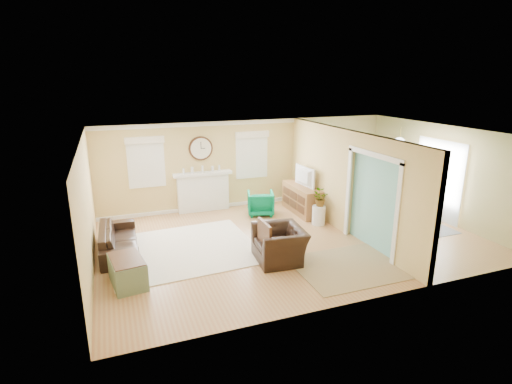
% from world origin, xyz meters
% --- Properties ---
extents(floor, '(9.00, 9.00, 0.00)m').
position_xyz_m(floor, '(0.00, 0.00, 0.00)').
color(floor, '#A86E42').
rests_on(floor, ground).
extents(wall_back, '(9.00, 0.02, 2.60)m').
position_xyz_m(wall_back, '(0.00, 3.00, 1.30)').
color(wall_back, tan).
rests_on(wall_back, ground).
extents(wall_front, '(9.00, 0.02, 2.60)m').
position_xyz_m(wall_front, '(0.00, -3.00, 1.30)').
color(wall_front, tan).
rests_on(wall_front, ground).
extents(wall_left, '(0.02, 6.00, 2.60)m').
position_xyz_m(wall_left, '(-4.50, 0.00, 1.30)').
color(wall_left, tan).
rests_on(wall_left, ground).
extents(wall_right, '(0.02, 6.00, 2.60)m').
position_xyz_m(wall_right, '(4.50, 0.00, 1.30)').
color(wall_right, tan).
rests_on(wall_right, ground).
extents(ceiling, '(9.00, 6.00, 0.02)m').
position_xyz_m(ceiling, '(0.00, 0.00, 2.60)').
color(ceiling, white).
rests_on(ceiling, wall_back).
extents(partition, '(0.17, 6.00, 2.60)m').
position_xyz_m(partition, '(1.51, 0.28, 1.36)').
color(partition, tan).
rests_on(partition, ground).
extents(fireplace, '(1.70, 0.30, 1.17)m').
position_xyz_m(fireplace, '(-1.50, 2.88, 0.60)').
color(fireplace, white).
rests_on(fireplace, ground).
extents(wall_clock, '(0.70, 0.07, 0.70)m').
position_xyz_m(wall_clock, '(-1.50, 2.97, 1.85)').
color(wall_clock, '#4E2915').
rests_on(wall_clock, wall_back).
extents(window_left, '(1.05, 0.13, 1.42)m').
position_xyz_m(window_left, '(-3.05, 2.95, 1.66)').
color(window_left, white).
rests_on(window_left, wall_back).
extents(window_right, '(1.05, 0.13, 1.42)m').
position_xyz_m(window_right, '(0.05, 2.95, 1.66)').
color(window_right, white).
rests_on(window_right, wall_back).
extents(french_doors, '(0.06, 1.70, 2.20)m').
position_xyz_m(french_doors, '(4.45, 0.00, 1.10)').
color(french_doors, white).
rests_on(french_doors, ground).
extents(pendant, '(0.30, 0.30, 0.55)m').
position_xyz_m(pendant, '(3.00, 0.00, 2.20)').
color(pendant, gold).
rests_on(pendant, ceiling).
extents(rug_cream, '(3.43, 3.02, 0.02)m').
position_xyz_m(rug_cream, '(-2.58, 0.29, 0.01)').
color(rug_cream, white).
rests_on(rug_cream, floor).
extents(rug_jute, '(2.21, 1.81, 0.01)m').
position_xyz_m(rug_jute, '(0.49, -1.79, 0.01)').
color(rug_jute, '#947B57').
rests_on(rug_jute, floor).
extents(rug_grey, '(2.20, 2.75, 0.01)m').
position_xyz_m(rug_grey, '(3.13, 0.16, 0.01)').
color(rug_grey, slate).
rests_on(rug_grey, floor).
extents(sofa, '(0.84, 2.05, 0.59)m').
position_xyz_m(sofa, '(-3.97, 0.69, 0.30)').
color(sofa, black).
rests_on(sofa, floor).
extents(eames_chair, '(1.09, 1.22, 0.74)m').
position_xyz_m(eames_chair, '(-0.73, -0.96, 0.37)').
color(eames_chair, black).
rests_on(eames_chair, floor).
extents(green_chair, '(0.90, 0.91, 0.67)m').
position_xyz_m(green_chair, '(-0.03, 1.98, 0.34)').
color(green_chair, '#00783F').
rests_on(green_chair, floor).
extents(trunk, '(0.70, 1.01, 0.54)m').
position_xyz_m(trunk, '(-3.87, -0.92, 0.27)').
color(trunk, slate).
rests_on(trunk, floor).
extents(credenza, '(0.55, 1.61, 0.80)m').
position_xyz_m(credenza, '(1.14, 1.70, 0.40)').
color(credenza, '#9D6A43').
rests_on(credenza, floor).
extents(tv, '(0.21, 0.99, 0.56)m').
position_xyz_m(tv, '(1.13, 1.70, 1.08)').
color(tv, black).
rests_on(tv, credenza).
extents(garden_stool, '(0.35, 0.35, 0.52)m').
position_xyz_m(garden_stool, '(1.13, 0.65, 0.26)').
color(garden_stool, white).
rests_on(garden_stool, floor).
extents(potted_plant, '(0.51, 0.53, 0.45)m').
position_xyz_m(potted_plant, '(1.13, 0.65, 0.74)').
color(potted_plant, '#337F33').
rests_on(potted_plant, garden_stool).
extents(dining_table, '(1.04, 1.85, 0.65)m').
position_xyz_m(dining_table, '(3.13, 0.16, 0.32)').
color(dining_table, '#4E2915').
rests_on(dining_table, floor).
extents(dining_chair_n, '(0.50, 0.50, 1.01)m').
position_xyz_m(dining_chair_n, '(3.22, 1.30, 0.60)').
color(dining_chair_n, slate).
rests_on(dining_chair_n, floor).
extents(dining_chair_s, '(0.40, 0.40, 0.87)m').
position_xyz_m(dining_chair_s, '(3.06, -0.92, 0.51)').
color(dining_chair_s, slate).
rests_on(dining_chair_s, floor).
extents(dining_chair_w, '(0.43, 0.43, 0.87)m').
position_xyz_m(dining_chair_w, '(2.57, 0.25, 0.51)').
color(dining_chair_w, white).
rests_on(dining_chair_w, floor).
extents(dining_chair_e, '(0.46, 0.46, 0.99)m').
position_xyz_m(dining_chair_e, '(3.75, 0.23, 0.58)').
color(dining_chair_e, slate).
rests_on(dining_chair_e, floor).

